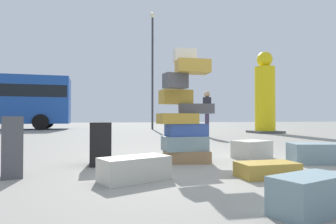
% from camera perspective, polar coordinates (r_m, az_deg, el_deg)
% --- Properties ---
extents(ground_plane, '(80.00, 80.00, 0.00)m').
position_cam_1_polar(ground_plane, '(4.34, 8.13, -10.29)').
color(ground_plane, gray).
extents(suitcase_tower, '(0.94, 0.73, 1.74)m').
position_cam_1_polar(suitcase_tower, '(4.56, 3.28, -1.57)').
color(suitcase_tower, olive).
rests_on(suitcase_tower, ground).
extents(suitcase_cream_left_side, '(0.71, 0.62, 0.30)m').
position_cam_1_polar(suitcase_cream_left_side, '(5.27, 16.08, -7.02)').
color(suitcase_cream_left_side, beige).
rests_on(suitcase_cream_left_side, ground).
extents(suitcase_slate_right_side, '(0.68, 0.48, 0.28)m').
position_cam_1_polar(suitcase_slate_right_side, '(2.40, 26.05, -14.31)').
color(suitcase_slate_right_side, gray).
rests_on(suitcase_slate_right_side, ground).
extents(suitcase_black_foreground_far, '(0.32, 0.45, 0.63)m').
position_cam_1_polar(suitcase_black_foreground_far, '(4.42, -13.14, -6.03)').
color(suitcase_black_foreground_far, black).
rests_on(suitcase_black_foreground_far, ground).
extents(suitcase_cream_foreground_near, '(0.84, 0.63, 0.26)m').
position_cam_1_polar(suitcase_cream_foreground_near, '(3.29, -6.54, -10.95)').
color(suitcase_cream_foreground_near, beige).
rests_on(suitcase_cream_foreground_near, ground).
extents(suitcase_tan_behind_tower, '(0.69, 0.39, 0.17)m').
position_cam_1_polar(suitcase_tan_behind_tower, '(3.64, 18.79, -10.64)').
color(suitcase_tan_behind_tower, '#B28C33').
rests_on(suitcase_tan_behind_tower, ground).
extents(suitcase_slate_upright_blue, '(0.78, 0.55, 0.30)m').
position_cam_1_polar(suitcase_slate_upright_blue, '(4.99, 26.71, -7.24)').
color(suitcase_slate_upright_blue, gray).
rests_on(suitcase_slate_upright_blue, ground).
extents(suitcase_charcoal_white_trunk, '(0.29, 0.33, 0.71)m').
position_cam_1_polar(suitcase_charcoal_white_trunk, '(3.84, -28.16, -6.04)').
color(suitcase_charcoal_white_trunk, '#4C4C51').
rests_on(suitcase_charcoal_white_trunk, ground).
extents(person_bearded_onlooker, '(0.30, 0.31, 1.64)m').
position_cam_1_polar(person_bearded_onlooker, '(10.37, 7.65, 0.47)').
color(person_bearded_onlooker, '#3F334C').
rests_on(person_bearded_onlooker, ground).
extents(yellow_dummy_statue, '(1.27, 1.27, 3.73)m').
position_cam_1_polar(yellow_dummy_statue, '(14.05, 18.43, 2.83)').
color(yellow_dummy_statue, yellow).
rests_on(yellow_dummy_statue, ground).
extents(lamp_post, '(0.36, 0.36, 7.06)m').
position_cam_1_polar(lamp_post, '(17.84, -3.05, 11.24)').
color(lamp_post, '#333338').
rests_on(lamp_post, ground).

